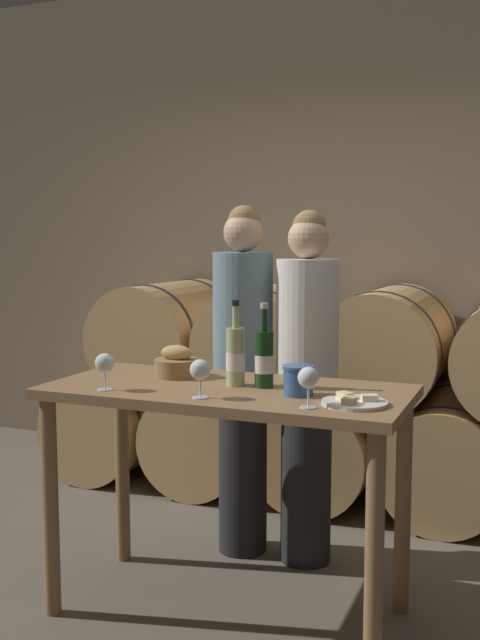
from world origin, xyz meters
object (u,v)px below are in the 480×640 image
at_px(person_left, 243,375).
at_px(tasting_table, 227,424).
at_px(blue_crock, 298,379).
at_px(bread_basket, 177,364).
at_px(person_right, 307,383).
at_px(cheese_plate, 355,402).
at_px(wine_glass_left, 200,371).
at_px(wine_glass_far_left, 105,364).
at_px(wine_bottle_white, 236,356).
at_px(wine_glass_center, 309,379).
at_px(wine_bottle_red, 264,358).

bearing_deg(person_left, tasting_table, -73.96).
height_order(blue_crock, bread_basket, bread_basket).
bearing_deg(person_right, cheese_plate, -61.30).
bearing_deg(wine_glass_left, wine_glass_far_left, -179.16).
relative_size(person_left, person_right, 1.02).
xyz_separation_m(wine_bottle_white, wine_glass_center, (0.38, -0.27, -0.02)).
xyz_separation_m(wine_bottle_red, wine_bottle_white, (-0.12, -0.01, 0.00)).
bearing_deg(bread_basket, wine_glass_left, -51.97).
xyz_separation_m(bread_basket, wine_glass_center, (0.68, -0.35, 0.05)).
relative_size(person_left, blue_crock, 13.98).
xyz_separation_m(tasting_table, blue_crock, (0.31, -0.05, 0.21)).
bearing_deg(wine_bottle_white, wine_glass_left, -96.64).
bearing_deg(cheese_plate, wine_glass_left, -169.47).
bearing_deg(wine_bottle_red, cheese_plate, -23.23).
bearing_deg(wine_glass_far_left, cheese_plate, 6.49).
distance_m(tasting_table, wine_bottle_white, 0.27).
height_order(blue_crock, cheese_plate, blue_crock).
xyz_separation_m(person_right, wine_glass_left, (-0.16, -0.81, 0.18)).
xyz_separation_m(blue_crock, wine_glass_far_left, (-0.72, -0.18, 0.04)).
bearing_deg(blue_crock, person_right, 104.02).
relative_size(wine_bottle_red, blue_crock, 2.79).
bearing_deg(wine_glass_far_left, wine_glass_center, 0.16).
bearing_deg(person_right, bread_basket, -132.55).
relative_size(cheese_plate, wine_glass_center, 1.62).
xyz_separation_m(tasting_table, wine_bottle_white, (0.02, 0.04, 0.27)).
xyz_separation_m(person_right, blue_crock, (0.16, -0.63, 0.14)).
bearing_deg(wine_bottle_red, wine_glass_left, -118.25).
xyz_separation_m(tasting_table, person_left, (-0.17, 0.59, 0.08)).
xyz_separation_m(wine_glass_far_left, wine_glass_left, (0.40, 0.01, 0.00)).
height_order(tasting_table, wine_bottle_white, wine_bottle_white).
relative_size(tasting_table, wine_glass_left, 9.87).
relative_size(bread_basket, wine_glass_far_left, 1.30).
height_order(person_left, blue_crock, person_left).
distance_m(cheese_plate, wine_glass_left, 0.56).
relative_size(blue_crock, bread_basket, 0.64).
bearing_deg(person_left, wine_bottle_white, -71.05).
distance_m(blue_crock, wine_glass_left, 0.37).
height_order(tasting_table, cheese_plate, cheese_plate).
xyz_separation_m(bread_basket, wine_glass_far_left, (-0.13, -0.35, 0.05)).
bearing_deg(blue_crock, wine_glass_left, -150.85).
relative_size(person_left, bread_basket, 8.88).
height_order(person_left, wine_glass_far_left, person_left).
bearing_deg(bread_basket, wine_glass_center, -27.08).
relative_size(bread_basket, cheese_plate, 0.80).
xyz_separation_m(tasting_table, wine_bottle_red, (0.13, 0.05, 0.26)).
bearing_deg(person_right, tasting_table, -104.02).
height_order(person_right, wine_glass_left, person_right).
bearing_deg(person_left, person_right, 0.00).
bearing_deg(wine_glass_left, person_right, 78.90).
height_order(wine_bottle_white, bread_basket, wine_bottle_white).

